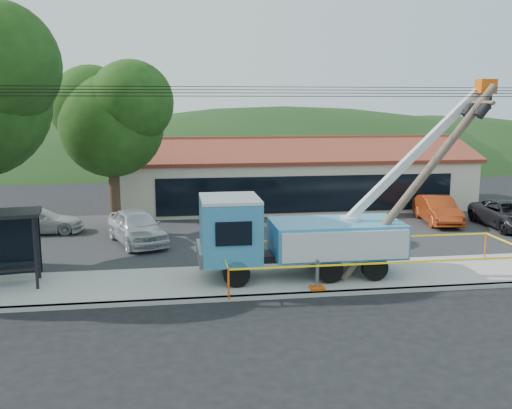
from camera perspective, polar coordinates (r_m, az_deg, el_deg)
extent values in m
plane|color=black|center=(18.65, 4.70, -11.37)|extent=(120.00, 120.00, 0.00)
cube|color=#A5A19A|center=(20.54, 3.37, -9.06)|extent=(60.00, 0.25, 0.15)
cube|color=#A5A19A|center=(22.31, 2.37, -7.48)|extent=(60.00, 4.00, 0.15)
cube|color=#28282B|center=(29.94, -0.48, -2.94)|extent=(60.00, 12.00, 0.10)
cube|color=beige|center=(38.09, 3.83, 2.39)|extent=(22.00, 8.00, 3.40)
cube|color=black|center=(34.25, 5.24, 1.03)|extent=(18.04, 0.08, 2.21)
cube|color=maroon|center=(35.91, 4.55, 5.44)|extent=(22.50, 4.53, 1.52)
cube|color=maroon|center=(39.81, 3.26, 5.91)|extent=(22.50, 4.53, 1.52)
cube|color=maroon|center=(37.81, 3.88, 6.67)|extent=(22.50, 0.30, 0.25)
cylinder|color=#332316|center=(30.41, -13.93, 0.88)|extent=(0.56, 0.56, 4.18)
sphere|color=#17390F|center=(30.06, -14.23, 7.69)|extent=(5.25, 5.25, 5.25)
sphere|color=#17390F|center=(30.85, -16.14, 9.42)|extent=(4.20, 4.20, 4.20)
sphere|color=#17390F|center=(29.25, -12.39, 9.94)|extent=(4.20, 4.20, 4.20)
ellipsoid|color=black|center=(73.04, -17.05, 4.34)|extent=(78.40, 56.00, 28.00)
ellipsoid|color=black|center=(73.55, 2.65, 4.81)|extent=(89.60, 64.00, 32.00)
ellipsoid|color=black|center=(79.81, 16.94, 4.80)|extent=(72.80, 52.00, 26.00)
cylinder|color=black|center=(20.38, 2.99, 10.76)|extent=(60.00, 0.02, 0.02)
cylinder|color=black|center=(20.87, 2.72, 11.08)|extent=(60.00, 0.02, 0.02)
cylinder|color=black|center=(21.37, 2.46, 11.38)|extent=(60.00, 0.02, 0.02)
cylinder|color=black|center=(21.76, 2.26, 11.67)|extent=(60.00, 0.02, 0.02)
cylinder|color=black|center=(21.04, -1.97, -6.91)|extent=(0.99, 0.33, 0.99)
cylinder|color=black|center=(23.24, -2.61, -5.25)|extent=(0.99, 0.33, 0.99)
cylinder|color=black|center=(21.69, 7.37, -6.46)|extent=(0.99, 0.33, 0.99)
cylinder|color=black|center=(23.84, 5.87, -4.90)|extent=(0.99, 0.33, 0.99)
cylinder|color=black|center=(22.22, 11.77, -6.19)|extent=(0.99, 0.33, 0.99)
cylinder|color=black|center=(24.32, 9.91, -4.70)|extent=(0.99, 0.33, 0.99)
cube|color=black|center=(22.53, 4.97, -5.05)|extent=(7.26, 1.10, 0.28)
cube|color=teal|center=(21.78, -2.62, -2.57)|extent=(2.20, 2.64, 2.31)
cube|color=silver|center=(21.55, -2.65, 0.57)|extent=(2.20, 2.64, 0.13)
cube|color=black|center=(21.67, -5.38, -2.23)|extent=(0.09, 1.98, 0.99)
cube|color=gray|center=(21.91, -5.62, -4.90)|extent=(0.17, 2.53, 0.55)
cube|color=teal|center=(22.67, 7.98, -3.30)|extent=(5.06, 2.64, 1.32)
cylinder|color=silver|center=(22.72, 9.34, -2.02)|extent=(0.77, 0.77, 0.66)
cube|color=silver|center=(23.24, 15.72, 5.03)|extent=(5.44, 0.31, 5.31)
cube|color=gray|center=(23.36, 16.49, 5.70)|extent=(3.27, 0.20, 3.19)
cube|color=#E8590C|center=(24.16, 22.00, 10.90)|extent=(0.66, 0.55, 0.55)
cube|color=#E8590C|center=(21.00, 6.12, -8.28)|extent=(0.50, 0.50, 0.09)
cube|color=#E8590C|center=(25.23, 10.32, -5.23)|extent=(0.50, 0.50, 0.09)
cylinder|color=brown|center=(22.53, 15.85, 2.04)|extent=(5.96, 0.32, 7.50)
cube|color=brown|center=(23.40, 21.57, 9.44)|extent=(0.17, 1.79, 0.17)
cylinder|color=black|center=(23.74, 20.50, 8.78)|extent=(0.59, 0.36, 0.61)
cylinder|color=black|center=(22.88, 21.71, 8.68)|extent=(0.59, 0.36, 0.61)
cylinder|color=black|center=(22.05, -21.20, -4.55)|extent=(0.13, 0.13, 2.65)
cylinder|color=black|center=(23.34, -20.98, -3.75)|extent=(0.13, 0.13, 2.65)
cube|color=black|center=(23.52, -23.93, -3.86)|extent=(2.63, 0.46, 2.21)
cube|color=black|center=(23.00, -24.01, -6.01)|extent=(2.47, 0.81, 0.09)
cylinder|color=#E8590C|center=(19.69, -2.76, -7.97)|extent=(0.07, 0.07, 1.12)
cylinder|color=#E8590C|center=(26.84, 21.95, -3.78)|extent=(0.07, 0.07, 1.12)
cylinder|color=#E8590C|center=(23.32, -3.68, -5.09)|extent=(0.07, 0.07, 1.12)
cube|color=yellow|center=(20.89, 13.39, -5.73)|extent=(11.63, 0.01, 0.07)
cube|color=yellow|center=(25.16, 24.19, -3.66)|extent=(0.01, 3.80, 0.07)
cube|color=yellow|center=(24.34, 10.10, -3.36)|extent=(11.63, 0.01, 0.07)
cube|color=yellow|center=(21.36, -3.27, -5.12)|extent=(0.01, 3.80, 0.07)
imported|color=silver|center=(28.32, -11.77, -4.02)|extent=(3.51, 5.27, 1.67)
imported|color=#A33210|center=(33.98, 17.61, -1.93)|extent=(2.16, 4.73, 1.51)
imported|color=silver|center=(31.98, -20.76, -2.85)|extent=(4.45, 1.81, 1.29)
imported|color=black|center=(33.94, 23.86, -2.34)|extent=(2.69, 5.41, 1.47)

